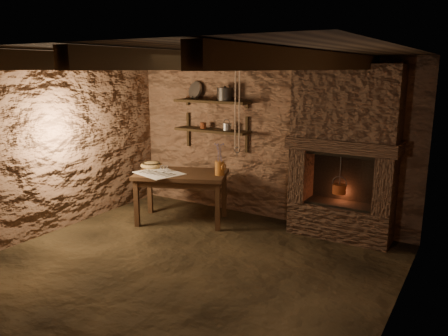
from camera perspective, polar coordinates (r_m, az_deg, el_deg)
The scene contains 25 objects.
floor at distance 5.27m, azimuth -4.65°, elevation -12.36°, with size 4.50×4.50×0.00m, color black.
back_wall at distance 6.58m, azimuth 5.44°, elevation 3.68°, with size 4.50×0.04×2.40m, color #533627.
front_wall at distance 3.53m, azimuth -24.49°, elevation -5.50°, with size 4.50×0.04×2.40m, color #533627.
left_wall at distance 6.45m, azimuth -21.28°, elevation 2.68°, with size 0.04×4.00×2.40m, color #533627.
right_wall at distance 4.02m, azimuth 21.98°, elevation -3.12°, with size 0.04×4.00×2.40m, color #533627.
ceiling at distance 4.77m, azimuth -5.19°, elevation 14.70°, with size 4.50×4.00×0.04m, color black.
beam_far_left at distance 5.79m, azimuth -17.53°, elevation 12.95°, with size 0.14×3.95×0.16m, color black.
beam_mid_left at distance 5.09m, azimuth -9.84°, elevation 13.44°, with size 0.14×3.95×0.16m, color black.
beam_mid_right at distance 4.49m, azimuth 0.12°, elevation 13.72°, with size 0.14×3.95×0.16m, color black.
beam_far_right at distance 4.07m, azimuth 12.61°, elevation 13.51°, with size 0.14×3.95×0.16m, color black.
shelf_lower at distance 6.84m, azimuth -1.57°, elevation 4.93°, with size 1.25×0.30×0.04m, color black.
shelf_upper at distance 6.79m, azimuth -1.60°, elevation 8.69°, with size 1.25×0.30×0.04m, color black.
hearth at distance 5.92m, azimuth 15.40°, elevation 2.51°, with size 1.43×0.51×2.30m.
work_table at distance 6.53m, azimuth -5.54°, elevation -3.56°, with size 1.50×1.20×0.75m.
linen_cloth at distance 6.43m, azimuth -8.47°, elevation -0.66°, with size 0.65×0.52×0.01m, color beige.
pewter_cutlery_row at distance 6.41m, azimuth -8.59°, elevation -0.61°, with size 0.54×0.21×0.01m, color gray, non-canonical shape.
drinking_glasses at distance 6.50m, azimuth -7.64°, elevation -0.08°, with size 0.21×0.06×0.08m, color white, non-canonical shape.
stoneware_jug at distance 6.22m, azimuth -0.57°, elevation 0.89°, with size 0.15×0.14×0.47m.
wooden_bowl at distance 6.80m, azimuth -9.46°, elevation 0.34°, with size 0.33×0.33×0.12m, color #A58247.
iron_stockpot at distance 6.66m, azimuth 0.12°, elevation 9.54°, with size 0.23×0.23×0.17m, color #292624.
tin_pan at distance 7.07m, azimuth -3.79°, elevation 10.12°, with size 0.28×0.28×0.04m, color #9C9C97.
small_kettle at distance 6.68m, azimuth 0.36°, elevation 5.40°, with size 0.16×0.12×0.17m, color #9C9C97, non-canonical shape.
rusty_tin at distance 6.92m, azimuth -2.73°, elevation 5.57°, with size 0.09×0.09×0.09m, color #4F200F.
red_pot at distance 5.99m, azimuth 14.82°, elevation -2.57°, with size 0.20×0.19×0.54m.
hanging_ropes at distance 5.64m, azimuth 1.75°, elevation 8.36°, with size 0.08×0.08×1.20m, color #C7AA8C, non-canonical shape.
Camera 1 is at (2.83, -3.84, 2.24)m, focal length 35.00 mm.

